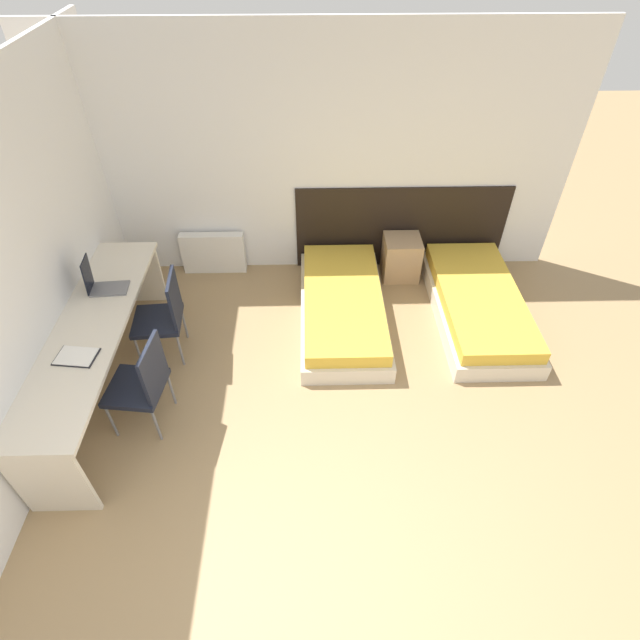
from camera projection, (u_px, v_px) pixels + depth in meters
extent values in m
plane|color=#9E7F56|center=(327.00, 569.00, 3.52)|extent=(20.00, 20.00, 0.00)
cube|color=white|center=(316.00, 160.00, 5.32)|extent=(5.56, 0.05, 2.70)
cube|color=white|center=(28.00, 265.00, 3.91)|extent=(0.05, 4.65, 2.70)
cube|color=black|center=(401.00, 228.00, 5.87)|extent=(2.46, 0.03, 1.03)
cube|color=beige|center=(342.00, 311.00, 5.41)|extent=(0.90, 1.92, 0.19)
cube|color=gold|center=(343.00, 299.00, 5.30)|extent=(0.82, 1.84, 0.15)
cube|color=beige|center=(476.00, 309.00, 5.44)|extent=(0.90, 1.92, 0.19)
cube|color=gold|center=(480.00, 297.00, 5.32)|extent=(0.82, 1.84, 0.15)
cube|color=tan|center=(401.00, 258.00, 5.88)|extent=(0.42, 0.40, 0.51)
cube|color=silver|center=(214.00, 253.00, 5.95)|extent=(0.75, 0.12, 0.51)
cube|color=beige|center=(90.00, 327.00, 4.27)|extent=(0.60, 2.55, 0.04)
cube|color=beige|center=(51.00, 484.00, 3.60)|extent=(0.54, 0.04, 0.73)
cube|color=beige|center=(137.00, 274.00, 5.46)|extent=(0.54, 0.04, 0.73)
cube|color=black|center=(157.00, 321.00, 4.80)|extent=(0.49, 0.49, 0.05)
cube|color=black|center=(174.00, 298.00, 4.64)|extent=(0.06, 0.41, 0.48)
cylinder|color=slate|center=(139.00, 353.00, 4.79)|extent=(0.02, 0.02, 0.40)
cylinder|color=slate|center=(145.00, 326.00, 5.08)|extent=(0.02, 0.02, 0.40)
cylinder|color=slate|center=(180.00, 350.00, 4.82)|extent=(0.02, 0.02, 0.40)
cylinder|color=slate|center=(184.00, 323.00, 5.11)|extent=(0.02, 0.02, 0.40)
cube|color=black|center=(136.00, 388.00, 4.18)|extent=(0.50, 0.50, 0.05)
cube|color=black|center=(153.00, 368.00, 3.99)|extent=(0.08, 0.41, 0.48)
cylinder|color=slate|center=(112.00, 421.00, 4.21)|extent=(0.02, 0.02, 0.40)
cylinder|color=slate|center=(129.00, 386.00, 4.50)|extent=(0.02, 0.02, 0.40)
cylinder|color=slate|center=(157.00, 425.00, 4.18)|extent=(0.02, 0.02, 0.40)
cylinder|color=slate|center=(171.00, 389.00, 4.47)|extent=(0.02, 0.02, 0.40)
cube|color=slate|center=(110.00, 289.00, 4.62)|extent=(0.35, 0.24, 0.02)
cube|color=black|center=(87.00, 275.00, 4.49)|extent=(0.06, 0.21, 0.33)
cube|color=black|center=(76.00, 357.00, 3.98)|extent=(0.34, 0.25, 0.01)
cube|color=white|center=(76.00, 356.00, 3.98)|extent=(0.32, 0.24, 0.01)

